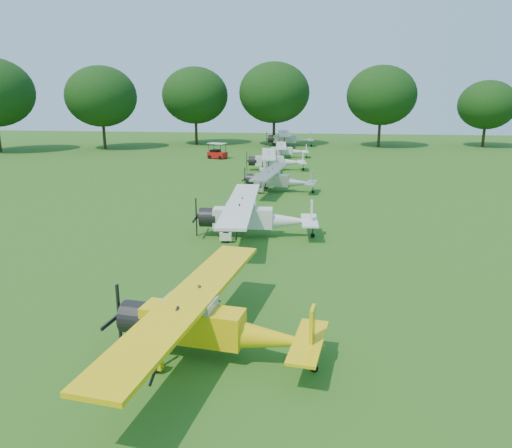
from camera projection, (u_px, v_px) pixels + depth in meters
The scene contains 9 objects.
ground at pixel (216, 263), 25.43m from camera, with size 160.00×160.00×0.00m, color #205214.
tree_belt at pixel (289, 101), 23.08m from camera, with size 137.36×130.27×14.52m.
aircraft_2 at pixel (208, 321), 16.11m from camera, with size 7.13×11.31×2.22m.
aircraft_3 at pixel (252, 215), 29.64m from camera, with size 7.36×11.73×2.31m.
aircraft_4 at pixel (277, 178), 42.98m from camera, with size 6.36×10.11×1.98m.
aircraft_5 at pixel (274, 159), 54.50m from camera, with size 6.57×10.46×2.05m.
aircraft_6 at pixel (285, 150), 64.89m from camera, with size 5.72×9.12×1.79m.
aircraft_7 at pixel (288, 138), 77.83m from camera, with size 7.43×11.82×2.32m.
golf_cart at pixel (217, 153), 64.10m from camera, with size 2.64×2.11×1.98m.
Camera 1 is at (4.97, -23.61, 8.50)m, focal length 35.00 mm.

